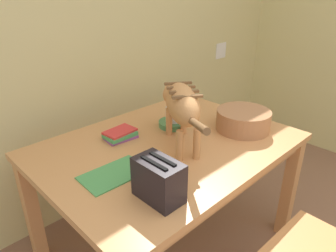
{
  "coord_description": "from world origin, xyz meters",
  "views": [
    {
      "loc": [
        -0.98,
        0.35,
        1.52
      ],
      "look_at": [
        0.06,
        1.42,
        0.83
      ],
      "focal_mm": 33.36,
      "sensor_mm": 36.0,
      "label": 1
    }
  ],
  "objects": [
    {
      "name": "book_stack",
      "position": [
        -0.09,
        1.65,
        0.76
      ],
      "size": [
        0.18,
        0.13,
        0.05
      ],
      "color": "#914CA2",
      "rests_on": "dining_table"
    },
    {
      "name": "cat",
      "position": [
        0.11,
        1.38,
        0.96
      ],
      "size": [
        0.45,
        0.63,
        0.33
      ],
      "rotation": [
        0.0,
        0.0,
        -0.6
      ],
      "color": "tan",
      "rests_on": "dining_table"
    },
    {
      "name": "magazine",
      "position": [
        -0.32,
        1.37,
        0.74
      ],
      "size": [
        0.3,
        0.19,
        0.01
      ],
      "primitive_type": "cube",
      "rotation": [
        0.0,
        0.0,
        -0.03
      ],
      "color": "#489A4F",
      "rests_on": "dining_table"
    },
    {
      "name": "wall_rear",
      "position": [
        -0.0,
        2.17,
        1.25
      ],
      "size": [
        4.73,
        0.11,
        2.5
      ],
      "color": "#D3C580",
      "rests_on": "ground_plane"
    },
    {
      "name": "toaster",
      "position": [
        -0.29,
        1.11,
        0.82
      ],
      "size": [
        0.12,
        0.2,
        0.18
      ],
      "color": "black",
      "rests_on": "dining_table"
    },
    {
      "name": "coffee_mug",
      "position": [
        0.24,
        1.56,
        0.81
      ],
      "size": [
        0.13,
        0.09,
        0.09
      ],
      "color": "white",
      "rests_on": "saucer_bowl"
    },
    {
      "name": "wicker_basket",
      "position": [
        0.5,
        1.24,
        0.79
      ],
      "size": [
        0.31,
        0.31,
        0.12
      ],
      "color": "#AB7349",
      "rests_on": "dining_table"
    },
    {
      "name": "saucer_bowl",
      "position": [
        0.24,
        1.56,
        0.75
      ],
      "size": [
        0.17,
        0.17,
        0.03
      ],
      "primitive_type": "cylinder",
      "color": "#478A50",
      "rests_on": "dining_table"
    },
    {
      "name": "dining_table",
      "position": [
        0.06,
        1.42,
        0.65
      ],
      "size": [
        1.35,
        0.99,
        0.73
      ],
      "color": "tan",
      "rests_on": "ground_plane"
    }
  ]
}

